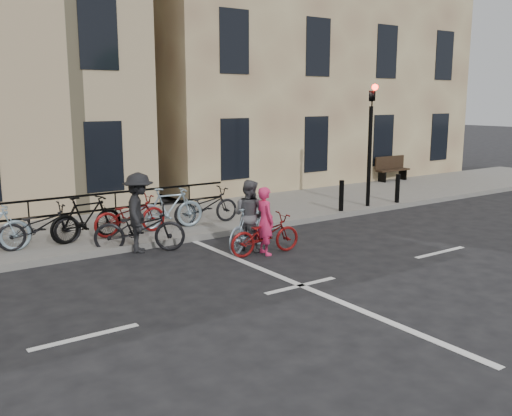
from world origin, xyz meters
TOP-DOWN VIEW (x-y plane):
  - ground at (0.00, 0.00)m, footprint 120.00×120.00m
  - building_east at (9.00, 13.00)m, footprint 14.00×10.00m
  - traffic_light at (6.20, 4.34)m, footprint 0.18×0.30m
  - bollard_east at (5.00, 4.25)m, footprint 0.14×0.14m
  - bollard_west at (7.40, 4.25)m, footprint 0.14×0.14m
  - bench at (11.00, 7.73)m, footprint 1.60×0.41m
  - parked_bikes at (-3.30, 5.04)m, footprint 10.40×1.23m
  - cyclist_pink at (0.73, 2.14)m, footprint 1.73×0.76m
  - cyclist_grey at (0.65, 2.64)m, footprint 1.70×1.12m
  - cyclist_dark at (-1.44, 3.90)m, footprint 2.10×1.51m

SIDE VIEW (x-z plane):
  - ground at x=0.00m, z-range 0.00..0.00m
  - cyclist_pink at x=0.73m, z-range -0.23..1.27m
  - bollard_east at x=5.00m, z-range 0.15..1.05m
  - bollard_west at x=7.40m, z-range 0.15..1.05m
  - parked_bikes at x=-3.30m, z-range 0.12..1.17m
  - cyclist_grey at x=0.65m, z-range -0.15..1.45m
  - bench at x=11.00m, z-range 0.19..1.16m
  - cyclist_dark at x=-1.44m, z-range -0.19..1.59m
  - traffic_light at x=6.20m, z-range 0.50..4.40m
  - building_east at x=9.00m, z-range 0.15..12.15m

